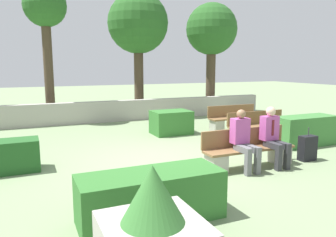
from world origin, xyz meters
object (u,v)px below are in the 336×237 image
object	(u,v)px
bench_front	(248,152)
bench_left_side	(259,129)
person_seated_woman	(243,138)
tree_rightmost	(212,31)
tree_center_right	(138,25)
person_seated_man	(273,134)
bench_right_side	(234,120)
tree_center_left	(45,12)
suitcase	(307,148)

from	to	relation	value
bench_front	bench_left_side	size ratio (longest dim) A/B	1.06
person_seated_woman	tree_rightmost	xyz separation A→B (m)	(3.89, 7.82, 3.07)
tree_center_right	tree_rightmost	size ratio (longest dim) A/B	1.07
person_seated_man	tree_rightmost	size ratio (longest dim) A/B	0.26
bench_right_side	person_seated_woman	distance (m)	4.60
tree_rightmost	tree_center_left	bearing A→B (deg)	177.70
bench_right_side	tree_center_right	size ratio (longest dim) A/B	0.36
bench_left_side	tree_center_right	bearing A→B (deg)	101.45
bench_left_side	suitcase	size ratio (longest dim) A/B	2.58
person_seated_man	bench_left_side	bearing A→B (deg)	56.95
bench_right_side	tree_center_left	world-z (taller)	tree_center_left
bench_front	tree_rightmost	world-z (taller)	tree_rightmost
bench_left_side	person_seated_woman	distance (m)	3.21
suitcase	tree_center_left	size ratio (longest dim) A/B	0.15
bench_front	bench_right_side	distance (m)	4.33
tree_center_right	tree_center_left	bearing A→B (deg)	-173.62
bench_front	suitcase	size ratio (longest dim) A/B	2.73
bench_front	bench_left_side	world-z (taller)	same
suitcase	tree_rightmost	distance (m)	8.81
person_seated_woman	tree_rightmost	world-z (taller)	tree_rightmost
bench_front	tree_center_left	world-z (taller)	tree_center_left
tree_center_left	tree_center_right	size ratio (longest dim) A/B	0.98
person_seated_man	bench_front	bearing A→B (deg)	165.17
tree_center_left	person_seated_man	bearing A→B (deg)	-63.35
bench_left_side	bench_right_side	bearing A→B (deg)	78.23
bench_right_side	bench_front	bearing A→B (deg)	-109.66
bench_right_side	tree_center_right	bearing A→B (deg)	123.69
bench_front	person_seated_woman	size ratio (longest dim) A/B	1.66
bench_right_side	person_seated_man	world-z (taller)	person_seated_man
person_seated_man	suitcase	world-z (taller)	person_seated_man
tree_rightmost	suitcase	bearing A→B (deg)	-104.59
tree_center_right	person_seated_woman	bearing A→B (deg)	-93.84
bench_left_side	suitcase	bearing A→B (deg)	-103.92
tree_center_left	tree_rightmost	world-z (taller)	tree_center_left
person_seated_man	person_seated_woman	distance (m)	0.80
person_seated_woman	tree_rightmost	distance (m)	9.25
bench_front	tree_rightmost	xyz separation A→B (m)	(3.63, 7.67, 3.44)
tree_center_right	tree_rightmost	world-z (taller)	tree_center_right
person_seated_woman	suitcase	distance (m)	1.89
bench_left_side	tree_rightmost	xyz separation A→B (m)	(1.63, 5.56, 3.45)
person_seated_woman	tree_center_right	distance (m)	9.16
suitcase	tree_rightmost	size ratio (longest dim) A/B	0.16
bench_front	tree_rightmost	bearing A→B (deg)	64.68
person_seated_man	tree_center_right	world-z (taller)	tree_center_right
tree_center_left	suitcase	bearing A→B (deg)	-57.77
person_seated_man	tree_rightmost	bearing A→B (deg)	68.43
person_seated_man	tree_center_right	bearing A→B (deg)	91.51
tree_center_left	tree_rightmost	bearing A→B (deg)	-2.30
bench_right_side	person_seated_woman	bearing A→B (deg)	-111.47
suitcase	person_seated_woman	bearing A→B (deg)	179.59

